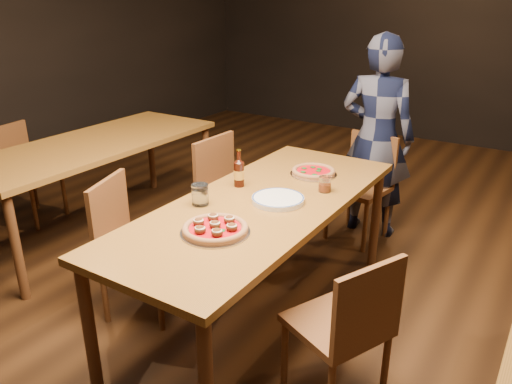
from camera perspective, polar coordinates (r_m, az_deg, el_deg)
The scene contains 15 objects.
ground at distance 3.08m, azimuth 0.52°, elevation -14.01°, with size 9.00×9.00×0.00m, color black.
table_main at distance 2.74m, azimuth 0.57°, elevation -2.43°, with size 0.80×2.00×0.75m.
table_left at distance 4.03m, azimuth -17.99°, elevation 4.52°, with size 0.80×2.00×0.75m.
chair_main_nw at distance 3.00m, azimuth -12.91°, elevation -5.99°, with size 0.40×0.40×0.87m, color #5D3018, non-canonical shape.
chair_main_sw at distance 3.51m, azimuth -2.16°, elevation -0.78°, with size 0.43×0.43×0.91m, color #5D3018, non-canonical shape.
chair_main_e at distance 2.36m, azimuth 9.20°, elevation -14.53°, with size 0.39×0.39×0.83m, color #5D3018, non-canonical shape.
chair_end at distance 3.89m, azimuth 11.68°, elevation 0.52°, with size 0.39×0.39×0.85m, color #5D3018, non-canonical shape.
chair_nbr_left at distance 4.55m, azimuth -24.44°, elevation 2.07°, with size 0.39×0.39×0.84m, color #5D3018, non-canonical shape.
pizza_meatball at distance 2.36m, azimuth -4.69°, elevation -4.16°, with size 0.33×0.33×0.06m.
pizza_margherita at distance 3.13m, azimuth 6.58°, elevation 2.32°, with size 0.29×0.29×0.04m.
plate_stack at distance 2.70m, azimuth 2.53°, elevation -0.86°, with size 0.28×0.28×0.03m, color white.
beer_bottle at distance 2.90m, azimuth -1.96°, elevation 2.13°, with size 0.06×0.06×0.22m.
water_glass at distance 2.66m, azimuth -6.40°, elevation -0.29°, with size 0.09×0.09×0.11m, color white.
amber_glass at distance 2.86m, azimuth 7.87°, elevation 0.89°, with size 0.07×0.07×0.09m, color #993B11.
diner at distance 3.94m, azimuth 13.64°, elevation 6.08°, with size 0.57×0.37×1.55m, color black.
Camera 1 is at (1.33, -2.12, 1.80)m, focal length 35.00 mm.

